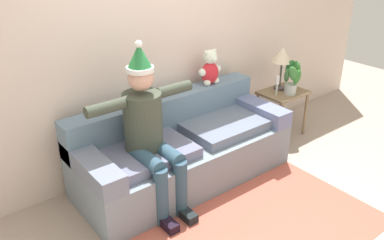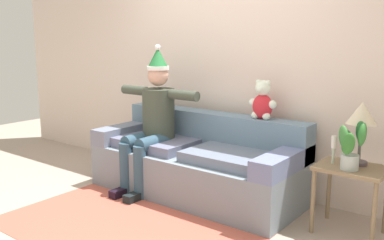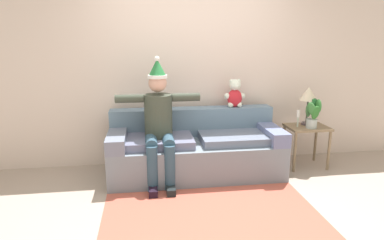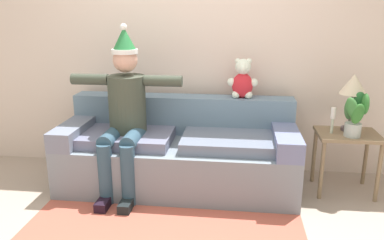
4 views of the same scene
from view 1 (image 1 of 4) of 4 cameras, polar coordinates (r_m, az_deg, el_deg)
name	(u,v)px [view 1 (image 1 of 4)]	position (r m, az deg, el deg)	size (l,w,h in m)	color
ground_plane	(254,230)	(3.58, 8.86, -15.19)	(10.00, 10.00, 0.00)	tan
back_wall	(149,38)	(4.04, -6.11, 11.54)	(7.00, 0.10, 2.70)	beige
couch	(182,149)	(4.02, -1.46, -4.17)	(2.17, 0.87, 0.81)	slate
person_seated	(149,128)	(3.46, -6.14, -1.19)	(1.02, 0.77, 1.52)	#3B4236
teddy_bear	(210,69)	(4.27, 2.60, 7.31)	(0.29, 0.17, 0.38)	red
side_table	(282,99)	(4.94, 12.77, 2.93)	(0.54, 0.42, 0.57)	#82694C
table_lamp	(282,57)	(4.85, 12.76, 8.78)	(0.24, 0.24, 0.52)	#4C4045
potted_plant	(292,77)	(4.79, 14.07, 5.90)	(0.23, 0.27, 0.40)	#ADB7B2
candle_tall	(277,83)	(4.73, 12.06, 5.22)	(0.04, 0.04, 0.24)	beige
area_rug	(254,229)	(3.57, 8.89, -15.15)	(2.17, 1.38, 0.01)	#B65645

